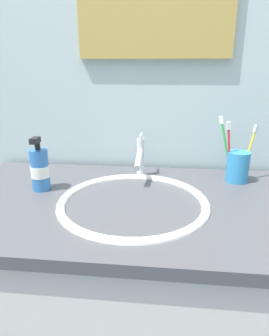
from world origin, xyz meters
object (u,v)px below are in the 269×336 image
(faucet, at_px, (140,157))
(toothbrush_cup, at_px, (238,167))
(toothbrush_green, at_px, (225,144))
(toothbrush_yellow, at_px, (249,149))
(toothbrush_red, at_px, (229,148))
(soap_dispenser, at_px, (40,169))

(faucet, bearing_deg, toothbrush_cup, 0.59)
(toothbrush_green, bearing_deg, toothbrush_yellow, -2.17)
(toothbrush_red, bearing_deg, toothbrush_cup, 6.73)
(faucet, xyz_separation_m, toothbrush_yellow, (0.34, 0.02, 0.03))
(toothbrush_yellow, xyz_separation_m, toothbrush_red, (-0.07, -0.02, 0.01))
(soap_dispenser, bearing_deg, toothbrush_red, 12.98)
(toothbrush_green, height_order, toothbrush_red, toothbrush_green)
(toothbrush_cup, distance_m, toothbrush_yellow, 0.07)
(toothbrush_cup, distance_m, soap_dispenser, 0.61)
(faucet, distance_m, toothbrush_cup, 0.31)
(toothbrush_yellow, xyz_separation_m, toothbrush_green, (-0.07, 0.00, 0.01))
(toothbrush_green, relative_size, toothbrush_red, 1.07)
(toothbrush_green, relative_size, soap_dispenser, 1.24)
(toothbrush_cup, bearing_deg, toothbrush_green, 155.03)
(faucet, distance_m, toothbrush_red, 0.28)
(toothbrush_yellow, distance_m, toothbrush_red, 0.07)
(toothbrush_cup, bearing_deg, toothbrush_yellow, 25.50)
(toothbrush_cup, bearing_deg, toothbrush_red, -173.27)
(toothbrush_green, distance_m, toothbrush_red, 0.02)
(toothbrush_yellow, distance_m, soap_dispenser, 0.65)
(toothbrush_cup, relative_size, soap_dispenser, 0.60)
(faucet, bearing_deg, soap_dispenser, -155.36)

